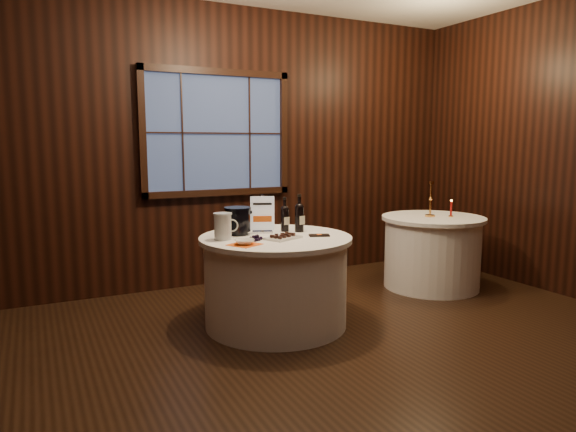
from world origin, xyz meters
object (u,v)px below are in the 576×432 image
cracker_bowl (245,242)px  ice_bucket (238,220)px  sign_stand (263,220)px  glass_pitcher (223,226)px  red_candle (451,210)px  side_table (432,252)px  port_bottle_left (285,217)px  main_table (276,281)px  chocolate_box (319,235)px  grape_bunch (257,238)px  port_bottle_right (299,215)px  chocolate_plate (283,237)px  brass_candlestick (430,204)px

cracker_bowl → ice_bucket: bearing=75.2°
sign_stand → ice_bucket: sign_stand is taller
glass_pitcher → cracker_bowl: 0.30m
red_candle → ice_bucket: bearing=179.8°
side_table → port_bottle_left: size_ratio=3.56×
main_table → sign_stand: bearing=99.9°
port_bottle_left → red_candle: port_bottle_left is taller
chocolate_box → glass_pitcher: 0.81m
grape_bunch → port_bottle_right: bearing=24.7°
chocolate_plate → chocolate_box: size_ratio=1.98×
chocolate_box → glass_pitcher: (-0.77, 0.21, 0.10)m
port_bottle_left → side_table: bearing=0.4°
chocolate_plate → grape_bunch: (-0.23, 0.01, 0.00)m
glass_pitcher → brass_candlestick: brass_candlestick is taller
chocolate_box → glass_pitcher: bearing=-173.9°
main_table → side_table: (2.00, 0.30, 0.00)m
chocolate_plate → cracker_bowl: 0.38m
chocolate_box → glass_pitcher: size_ratio=0.77×
ice_bucket → chocolate_plate: ice_bucket is taller
glass_pitcher → cracker_bowl: size_ratio=1.42×
main_table → cracker_bowl: bearing=-148.9°
sign_stand → port_bottle_left: (0.21, -0.01, 0.02)m
port_bottle_right → brass_candlestick: 1.70m
chocolate_plate → cracker_bowl: (-0.37, -0.09, 0.01)m
sign_stand → chocolate_box: 0.52m
main_table → side_table: same height
port_bottle_left → chocolate_box: (0.15, -0.35, -0.12)m
port_bottle_left → ice_bucket: port_bottle_left is taller
ice_bucket → main_table: bearing=-40.1°
chocolate_box → port_bottle_right: bearing=121.9°
side_table → cracker_bowl: (-2.37, -0.52, 0.40)m
main_table → red_candle: red_candle is taller
port_bottle_left → grape_bunch: 0.52m
main_table → cracker_bowl: cracker_bowl is taller
side_table → red_candle: bearing=-32.2°
chocolate_box → glass_pitcher: glass_pitcher is taller
port_bottle_right → red_candle: port_bottle_right is taller
sign_stand → port_bottle_left: bearing=18.7°
glass_pitcher → red_candle: glass_pitcher is taller
ice_bucket → chocolate_box: ice_bucket is taller
main_table → brass_candlestick: (1.96, 0.31, 0.52)m
port_bottle_right → side_table: bearing=-5.9°
grape_bunch → main_table: bearing=29.6°
port_bottle_left → brass_candlestick: (1.79, 0.13, 0.00)m
sign_stand → port_bottle_right: port_bottle_right is taller
sign_stand → side_table: bearing=23.5°
cracker_bowl → glass_pitcher: bearing=105.1°
glass_pitcher → ice_bucket: bearing=58.5°
red_candle → sign_stand: bearing=-179.7°
sign_stand → chocolate_plate: size_ratio=0.99×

